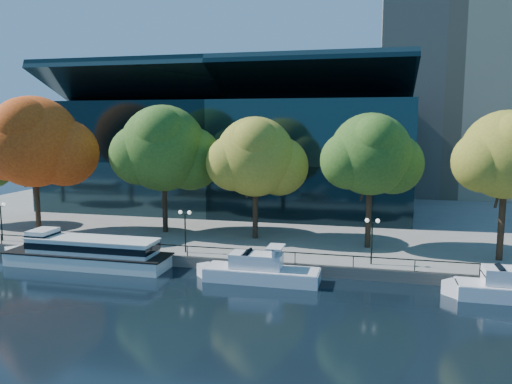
% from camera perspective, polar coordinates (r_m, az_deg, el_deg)
% --- Properties ---
extents(ground, '(160.00, 160.00, 0.00)m').
position_cam_1_polar(ground, '(44.05, -9.37, -9.58)').
color(ground, black).
rests_on(ground, ground).
extents(promenade, '(90.00, 67.08, 1.00)m').
position_cam_1_polar(promenade, '(77.86, 1.02, -1.43)').
color(promenade, slate).
rests_on(promenade, ground).
extents(railing, '(88.20, 0.08, 0.99)m').
position_cam_1_polar(railing, '(46.42, -7.87, -6.15)').
color(railing, black).
rests_on(railing, promenade).
extents(convention_building, '(50.00, 24.57, 21.43)m').
position_cam_1_polar(convention_building, '(73.51, -2.79, 4.29)').
color(convention_building, black).
rests_on(convention_building, ground).
extents(office_tower, '(22.50, 22.50, 65.90)m').
position_cam_1_polar(office_tower, '(96.41, 21.23, 19.30)').
color(office_tower, gray).
rests_on(office_tower, ground).
extents(tour_boat, '(17.06, 3.81, 3.24)m').
position_cam_1_polar(tour_boat, '(49.07, -19.10, -6.43)').
color(tour_boat, silver).
rests_on(tour_boat, ground).
extents(cruiser_near, '(10.66, 2.74, 3.09)m').
position_cam_1_polar(cruiser_near, '(42.20, 0.12, -8.90)').
color(cruiser_near, silver).
rests_on(cruiser_near, ground).
extents(cruiser_far, '(9.42, 2.61, 3.08)m').
position_cam_1_polar(cruiser_far, '(42.43, 27.02, -9.67)').
color(cruiser_far, silver).
rests_on(cruiser_far, ground).
extents(tree_1, '(12.48, 10.23, 15.09)m').
position_cam_1_polar(tree_1, '(59.88, -23.95, 5.06)').
color(tree_1, black).
rests_on(tree_1, promenade).
extents(tree_2, '(11.84, 9.71, 14.12)m').
position_cam_1_polar(tree_2, '(55.79, -10.37, 4.73)').
color(tree_2, black).
rests_on(tree_2, promenade).
extents(tree_3, '(10.41, 8.54, 12.82)m').
position_cam_1_polar(tree_3, '(51.89, 0.08, 3.85)').
color(tree_3, black).
rests_on(tree_3, promenade).
extents(tree_4, '(9.89, 8.11, 13.13)m').
position_cam_1_polar(tree_4, '(49.19, 13.13, 4.02)').
color(tree_4, black).
rests_on(tree_4, promenade).
extents(tree_5, '(9.67, 7.93, 13.29)m').
position_cam_1_polar(tree_5, '(48.56, 26.87, 3.62)').
color(tree_5, black).
rests_on(tree_5, promenade).
extents(lamp_0, '(1.26, 0.36, 4.03)m').
position_cam_1_polar(lamp_0, '(57.88, -27.16, -2.09)').
color(lamp_0, black).
rests_on(lamp_0, promenade).
extents(lamp_1, '(1.26, 0.36, 4.03)m').
position_cam_1_polar(lamp_1, '(47.35, -8.12, -3.35)').
color(lamp_1, black).
rests_on(lamp_1, promenade).
extents(lamp_2, '(1.26, 0.36, 4.03)m').
position_cam_1_polar(lamp_2, '(44.12, 13.13, -4.31)').
color(lamp_2, black).
rests_on(lamp_2, promenade).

